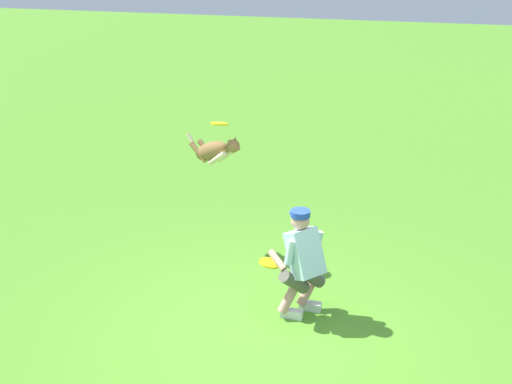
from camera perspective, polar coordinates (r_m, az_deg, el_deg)
name	(u,v)px	position (r m, az deg, el deg)	size (l,w,h in m)	color
ground_plane	(260,337)	(7.12, 0.40, -12.99)	(60.00, 60.00, 0.00)	#4F8E28
person	(303,261)	(7.18, 4.24, -6.23)	(0.71, 0.60, 1.29)	silver
dog	(214,151)	(8.45, -3.79, 3.73)	(0.96, 0.54, 0.51)	brown
frisbee_flying	(219,124)	(8.18, -3.34, 6.21)	(0.23, 0.23, 0.02)	yellow
frisbee_held	(270,263)	(7.30, 1.24, -6.45)	(0.24, 0.24, 0.02)	yellow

